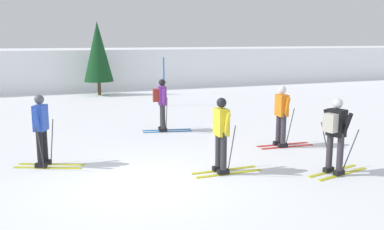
# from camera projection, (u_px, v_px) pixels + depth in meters

# --- Properties ---
(ground_plane) EXTENTS (120.00, 120.00, 0.00)m
(ground_plane) POSITION_uv_depth(u_px,v_px,m) (140.00, 184.00, 8.73)
(ground_plane) COLOR white
(far_snow_ridge) EXTENTS (80.00, 6.59, 2.37)m
(far_snow_ridge) POSITION_uv_depth(u_px,v_px,m) (63.00, 68.00, 26.37)
(far_snow_ridge) COLOR white
(far_snow_ridge) RESTS_ON ground
(skier_yellow) EXTENTS (1.60, 1.00, 1.71)m
(skier_yellow) POSITION_uv_depth(u_px,v_px,m) (222.00, 133.00, 9.28)
(skier_yellow) COLOR gold
(skier_yellow) RESTS_ON ground
(skier_black) EXTENTS (1.64, 0.98, 1.71)m
(skier_black) POSITION_uv_depth(u_px,v_px,m) (335.00, 132.00, 9.18)
(skier_black) COLOR gold
(skier_black) RESTS_ON ground
(skier_blue) EXTENTS (1.61, 0.99, 1.71)m
(skier_blue) POSITION_uv_depth(u_px,v_px,m) (41.00, 129.00, 9.76)
(skier_blue) COLOR gold
(skier_blue) RESTS_ON ground
(skier_purple) EXTENTS (1.64, 0.99, 1.71)m
(skier_purple) POSITION_uv_depth(u_px,v_px,m) (162.00, 102.00, 13.56)
(skier_purple) COLOR #237AC6
(skier_purple) RESTS_ON ground
(skier_orange) EXTENTS (1.62, 1.00, 1.71)m
(skier_orange) POSITION_uv_depth(u_px,v_px,m) (282.00, 114.00, 11.62)
(skier_orange) COLOR red
(skier_orange) RESTS_ON ground
(trail_marker_pole) EXTENTS (0.06, 0.06, 2.17)m
(trail_marker_pole) POSITION_uv_depth(u_px,v_px,m) (164.00, 82.00, 18.87)
(trail_marker_pole) COLOR #1E56AD
(trail_marker_pole) RESTS_ON ground
(conifer_far_right) EXTENTS (1.55, 1.55, 3.92)m
(conifer_far_right) POSITION_uv_depth(u_px,v_px,m) (98.00, 52.00, 22.21)
(conifer_far_right) COLOR #513823
(conifer_far_right) RESTS_ON ground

